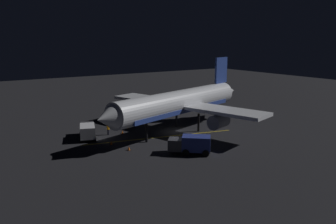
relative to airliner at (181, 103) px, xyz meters
The scene contains 10 objects.
ground_plane 4.76m from the airliner, 106.53° to the left, with size 180.00×180.00×0.20m, color black.
apron_guide_stripe 6.59m from the airliner, 105.19° to the left, with size 0.24×23.82×0.01m, color gold.
airliner is the anchor object (origin of this frame).
baggage_truck 15.13m from the airliner, 73.07° to the left, with size 5.98×3.87×2.17m.
catering_truck 11.84m from the airliner, 151.82° to the left, with size 5.12×5.43×2.40m.
ground_crew_worker 12.16m from the airliner, 67.60° to the left, with size 0.40×0.40×1.74m.
traffic_cone_near_left 10.34m from the airliner, 66.29° to the left, with size 0.50×0.50×0.55m.
traffic_cone_near_right 10.03m from the airliner, 45.58° to the left, with size 0.50×0.50×0.55m.
traffic_cone_under_wing 13.05m from the airliner, 110.26° to the left, with size 0.50×0.50×0.55m.
traffic_cone_far 13.22m from the airliner, 92.73° to the left, with size 0.50×0.50×0.55m.
Camera 1 is at (-44.07, 31.04, 14.65)m, focal length 36.98 mm.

